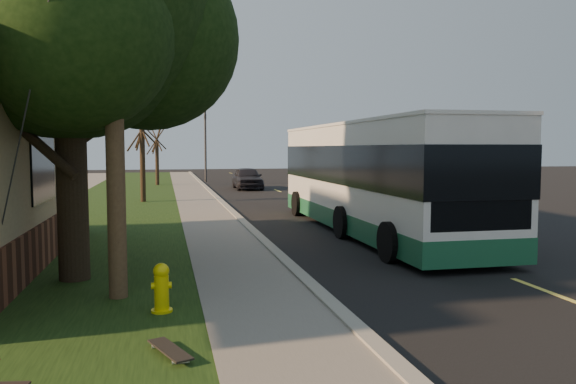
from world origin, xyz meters
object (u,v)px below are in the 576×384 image
object	(u,v)px
utility_pole	(111,14)
leafy_tree	(70,3)
traffic_signal	(205,140)
skateboard_main	(170,350)
bare_tree_near	(142,156)
bare_tree_far	(157,156)
distant_car	(247,178)
transit_bus	(372,175)
fire_hydrant	(161,288)

from	to	relation	value
utility_pole	leafy_tree	xyz separation A→B (m)	(-0.87, 1.66, 0.54)
leafy_tree	traffic_signal	size ratio (longest dim) A/B	1.42
leafy_tree	skateboard_main	distance (m)	6.95
traffic_signal	skateboard_main	bearing A→B (deg)	-94.79
bare_tree_near	bare_tree_far	size ratio (longest dim) A/B	1.07
bare_tree_far	skateboard_main	world-z (taller)	bare_tree_far
bare_tree_far	traffic_signal	xyz separation A→B (m)	(3.50, 4.00, 1.16)
utility_pole	traffic_signal	size ratio (longest dim) A/B	1.65
bare_tree_near	bare_tree_far	world-z (taller)	bare_tree_near
leafy_tree	bare_tree_far	world-z (taller)	leafy_tree
leafy_tree	utility_pole	bearing A→B (deg)	-62.40
utility_pole	distant_car	xyz separation A→B (m)	(5.76, 24.75, -3.94)
bare_tree_near	distant_car	size ratio (longest dim) A/B	1.07
transit_bus	skateboard_main	world-z (taller)	transit_bus
traffic_signal	distant_car	xyz separation A→B (m)	(1.95, -8.26, -2.48)
fire_hydrant	distant_car	world-z (taller)	distant_car
leafy_tree	transit_bus	distance (m)	9.65
transit_bus	distant_car	bearing A→B (deg)	93.36
fire_hydrant	utility_pole	bearing A→B (deg)	125.38
leafy_tree	bare_tree_far	size ratio (longest dim) A/B	1.94
transit_bus	skateboard_main	xyz separation A→B (m)	(-6.04, -9.17, -1.60)
skateboard_main	distant_car	size ratio (longest dim) A/B	0.22
fire_hydrant	traffic_signal	distance (m)	34.25
bare_tree_far	transit_bus	world-z (taller)	bare_tree_far
bare_tree_far	utility_pole	bearing A→B (deg)	-90.60
leafy_tree	traffic_signal	distance (m)	31.76
leafy_tree	traffic_signal	world-z (taller)	leafy_tree
traffic_signal	transit_bus	xyz separation A→B (m)	(3.04, -26.67, -1.43)
utility_pole	traffic_signal	xyz separation A→B (m)	(3.81, 33.01, -1.47)
fire_hydrant	bare_tree_near	bearing A→B (deg)	92.86
leafy_tree	traffic_signal	bearing A→B (deg)	81.53
fire_hydrant	distant_car	xyz separation A→B (m)	(5.05, 25.74, 0.25)
leafy_tree	bare_tree_far	distance (m)	27.56
traffic_signal	skateboard_main	world-z (taller)	traffic_signal
traffic_signal	transit_bus	size ratio (longest dim) A/B	0.46
distant_car	utility_pole	bearing A→B (deg)	-102.12
fire_hydrant	utility_pole	world-z (taller)	utility_pole
bare_tree_near	bare_tree_far	distance (m)	12.01
bare_tree_far	distant_car	world-z (taller)	bare_tree_far
transit_bus	leafy_tree	bearing A→B (deg)	-148.71
utility_pole	leafy_tree	size ratio (longest dim) A/B	1.16
skateboard_main	distant_car	xyz separation A→B (m)	(4.95, 27.58, 0.56)
distant_car	traffic_signal	bearing A→B (deg)	104.30
fire_hydrant	leafy_tree	size ratio (longest dim) A/B	0.09
traffic_signal	transit_bus	world-z (taller)	traffic_signal
fire_hydrant	distant_car	bearing A→B (deg)	78.89
fire_hydrant	bare_tree_near	xyz separation A→B (m)	(-0.90, 18.00, 1.72)
distant_car	bare_tree_far	bearing A→B (deg)	143.02
utility_pole	skateboard_main	distance (m)	5.38
bare_tree_far	transit_bus	xyz separation A→B (m)	(6.54, -22.67, -0.27)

